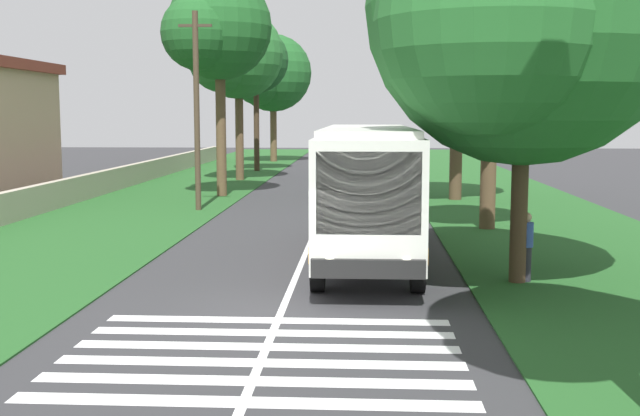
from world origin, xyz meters
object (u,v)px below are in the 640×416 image
Objects in this scene: roadside_tree_left_2 at (216,31)px; roadside_tree_right_2 at (453,43)px; trailing_car_1 at (361,170)px; utility_pole at (197,108)px; roadside_tree_left_3 at (236,57)px; trailing_minibus_0 at (365,150)px; pedestrian at (526,246)px; roadside_tree_left_1 at (254,62)px; roadside_tree_left_0 at (271,75)px; roadside_tree_right_1 at (487,57)px; coach_bus at (367,184)px; trailing_car_0 at (360,182)px; roadside_tree_right_3 at (516,15)px.

roadside_tree_right_2 reaches higher than roadside_tree_left_2.
utility_pole is (-15.23, 6.83, 3.66)m from trailing_car_1.
roadside_tree_left_2 is 1.04× the size of roadside_tree_left_3.
trailing_minibus_0 is 3.55× the size of pedestrian.
roadside_tree_right_2 is at bearing -132.25° from roadside_tree_left_3.
roadside_tree_left_1 is at bearing 1.77° from roadside_tree_left_2.
roadside_tree_left_0 is 1.27× the size of roadside_tree_right_1.
roadside_tree_left_3 reaches higher than coach_bus.
roadside_tree_left_3 is (8.29, 7.64, 6.85)m from trailing_car_0.
trailing_car_0 is 10.58m from utility_pole.
trailing_minibus_0 is (15.40, -0.25, 0.88)m from trailing_car_0.
roadside_tree_left_2 reaches higher than roadside_tree_left_3.
roadside_tree_right_3 is (-2.75, -3.43, 4.24)m from coach_bus.
trailing_car_1 is at bearing 7.26° from roadside_tree_right_3.
roadside_tree_left_0 is at bearing 9.96° from coach_bus.
pedestrian is at bearing -166.24° from roadside_tree_left_0.
coach_bus is 35.62m from roadside_tree_left_1.
roadside_tree_left_3 is at bearing 21.81° from pedestrian.
roadside_tree_left_1 is 39.43m from pedestrian.
utility_pole is (-34.65, -0.93, -3.03)m from roadside_tree_left_0.
roadside_tree_left_0 reaches higher than roadside_tree_right_3.
roadside_tree_right_3 is at bearing -170.05° from trailing_car_0.
roadside_tree_left_0 reaches higher than trailing_car_1.
roadside_tree_right_2 is (-2.54, -4.28, 6.72)m from trailing_car_0.
trailing_minibus_0 is 10.00m from roadside_tree_left_1.
roadside_tree_left_1 is at bearing -179.06° from roadside_tree_left_0.
roadside_tree_left_0 is 49.85m from roadside_tree_right_3.
roadside_tree_right_1 is (-39.48, -12.21, -1.30)m from roadside_tree_left_0.
roadside_tree_right_3 reaches higher than trailing_car_0.
roadside_tree_left_1 reaches higher than trailing_minibus_0.
trailing_car_1 is at bearing -24.15° from utility_pole.
roadside_tree_left_2 is (-16.78, 7.30, 6.57)m from trailing_minibus_0.
trailing_car_1 is at bearing -136.41° from roadside_tree_left_1.
roadside_tree_left_0 is at bearing 0.40° from roadside_tree_left_3.
utility_pole is at bearing 32.61° from coach_bus.
roadside_tree_left_0 is 1.00× the size of roadside_tree_left_2.
coach_bus is 26.38m from trailing_car_1.
roadside_tree_left_3 is at bearing 21.12° from roadside_tree_right_3.
roadside_tree_left_2 is at bearing 2.04° from utility_pole.
trailing_minibus_0 is 23.85m from utility_pole.
roadside_tree_right_2 is 19.61m from pedestrian.
roadside_tree_right_1 is 12.39m from utility_pole.
roadside_tree_left_1 is (15.99, 7.59, 7.07)m from trailing_car_0.
roadside_tree_left_3 is at bearing -179.60° from roadside_tree_left_0.
trailing_car_0 is at bearing 11.02° from pedestrian.
trailing_car_0 is 19.06m from roadside_tree_left_1.
roadside_tree_left_1 reaches higher than roadside_tree_right_1.
roadside_tree_left_1 is at bearing 17.51° from pedestrian.
coach_bus is 1.07× the size of roadside_tree_left_3.
roadside_tree_right_3 is (-19.67, -10.74, -1.72)m from roadside_tree_left_2.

